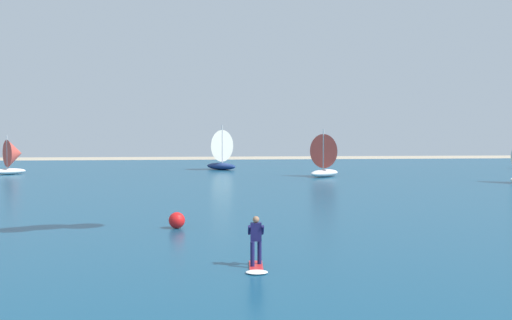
{
  "coord_description": "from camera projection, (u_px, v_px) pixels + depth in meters",
  "views": [
    {
      "loc": [
        -2.2,
        0.31,
        4.54
      ],
      "look_at": [
        -0.08,
        21.83,
        3.52
      ],
      "focal_mm": 42.28,
      "sensor_mm": 36.0,
      "label": 1
    }
  ],
  "objects": [
    {
      "name": "ocean",
      "position": [
        223.0,
        185.0,
        51.06
      ],
      "size": [
        160.0,
        90.0,
        0.1
      ],
      "primitive_type": "cube",
      "color": "navy",
      "rests_on": "ground"
    },
    {
      "name": "kitesurfer",
      "position": [
        256.0,
        250.0,
        19.59
      ],
      "size": [
        0.74,
        1.99,
        1.67
      ],
      "color": "red",
      "rests_on": "ocean"
    },
    {
      "name": "sailboat_center_horizon",
      "position": [
        14.0,
        156.0,
        62.71
      ],
      "size": [
        3.65,
        3.4,
        4.06
      ],
      "color": "white",
      "rests_on": "ocean"
    },
    {
      "name": "sailboat_trailing",
      "position": [
        328.0,
        155.0,
        59.45
      ],
      "size": [
        4.23,
        4.11,
        4.74
      ],
      "color": "white",
      "rests_on": "ocean"
    },
    {
      "name": "sailboat_near_shore",
      "position": [
        217.0,
        149.0,
        70.47
      ],
      "size": [
        4.56,
        4.63,
        5.21
      ],
      "color": "navy",
      "rests_on": "ocean"
    },
    {
      "name": "marker_buoy",
      "position": [
        177.0,
        220.0,
        27.61
      ],
      "size": [
        0.75,
        0.75,
        0.75
      ],
      "primitive_type": "sphere",
      "color": "red",
      "rests_on": "ocean"
    }
  ]
}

